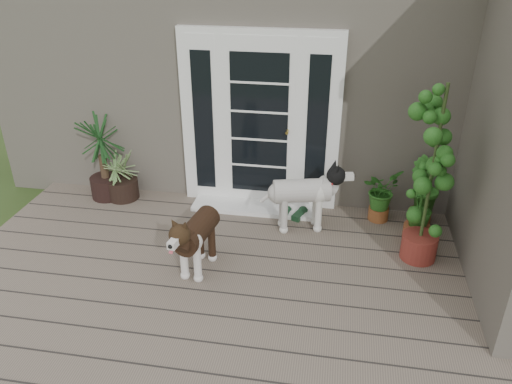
# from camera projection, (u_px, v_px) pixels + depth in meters

# --- Properties ---
(deck) EXTENTS (6.20, 4.60, 0.12)m
(deck) POSITION_uv_depth(u_px,v_px,m) (242.00, 324.00, 4.51)
(deck) COLOR #6B5B4C
(deck) RESTS_ON ground
(house_main) EXTENTS (7.40, 4.00, 3.10)m
(house_main) POSITION_uv_depth(u_px,v_px,m) (295.00, 55.00, 7.53)
(house_main) COLOR #665E54
(house_main) RESTS_ON ground
(door_unit) EXTENTS (1.90, 0.14, 2.15)m
(door_unit) POSITION_uv_depth(u_px,v_px,m) (260.00, 122.00, 5.94)
(door_unit) COLOR white
(door_unit) RESTS_ON deck
(door_step) EXTENTS (1.60, 0.40, 0.05)m
(door_step) POSITION_uv_depth(u_px,v_px,m) (257.00, 207.00, 6.25)
(door_step) COLOR white
(door_step) RESTS_ON deck
(brindle_dog) EXTENTS (0.47, 0.85, 0.67)m
(brindle_dog) POSITION_uv_depth(u_px,v_px,m) (198.00, 241.00, 5.00)
(brindle_dog) COLOR #331F12
(brindle_dog) RESTS_ON deck
(white_dog) EXTENTS (0.92, 0.57, 0.71)m
(white_dog) POSITION_uv_depth(u_px,v_px,m) (301.00, 201.00, 5.70)
(white_dog) COLOR white
(white_dog) RESTS_ON deck
(spider_plant) EXTENTS (0.82, 0.82, 0.71)m
(spider_plant) POSITION_uv_depth(u_px,v_px,m) (121.00, 173.00, 6.36)
(spider_plant) COLOR #748E57
(spider_plant) RESTS_ON deck
(yucca) EXTENTS (0.84, 0.84, 1.11)m
(yucca) POSITION_uv_depth(u_px,v_px,m) (103.00, 157.00, 6.30)
(yucca) COLOR black
(yucca) RESTS_ON deck
(herb_a) EXTENTS (0.61, 0.61, 0.56)m
(herb_a) POSITION_uv_depth(u_px,v_px,m) (380.00, 199.00, 5.91)
(herb_a) COLOR #1C5C1A
(herb_a) RESTS_ON deck
(herb_b) EXTENTS (0.56, 0.56, 0.60)m
(herb_b) POSITION_uv_depth(u_px,v_px,m) (422.00, 200.00, 5.83)
(herb_b) COLOR #1E621C
(herb_b) RESTS_ON deck
(herb_c) EXTENTS (0.44, 0.44, 0.49)m
(herb_c) POSITION_uv_depth(u_px,v_px,m) (419.00, 219.00, 5.55)
(herb_c) COLOR #175318
(herb_c) RESTS_ON deck
(sapling) EXTENTS (0.64, 0.64, 1.95)m
(sapling) POSITION_uv_depth(u_px,v_px,m) (432.00, 175.00, 4.88)
(sapling) COLOR #205217
(sapling) RESTS_ON deck
(clog_left) EXTENTS (0.16, 0.28, 0.08)m
(clog_left) POSITION_uv_depth(u_px,v_px,m) (286.00, 213.00, 6.08)
(clog_left) COLOR #14321C
(clog_left) RESTS_ON deck
(clog_right) EXTENTS (0.24, 0.32, 0.09)m
(clog_right) POSITION_uv_depth(u_px,v_px,m) (300.00, 214.00, 6.06)
(clog_right) COLOR #15361E
(clog_right) RESTS_ON deck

